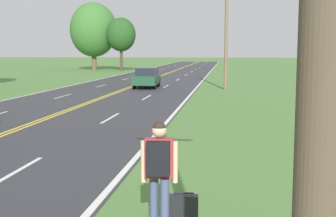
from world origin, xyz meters
The scene contains 6 objects.
hitchhiker_person centered at (6.56, 4.45, 1.07)m, with size 0.59×0.43×1.75m.
suitcase centered at (6.95, 4.52, 0.28)m, with size 0.47×0.19×0.60m.
utility_pole_midground centered at (7.44, 32.07, 4.98)m, with size 1.80×0.24×9.65m.
tree_left_verge centered at (-12.37, 65.79, 5.95)m, with size 6.99×6.99×9.99m.
tree_behind_sign centered at (-7.69, 63.62, 5.15)m, with size 4.20×4.20×7.59m.
car_dark_green_sedan_mid_near centered at (1.35, 33.19, 0.81)m, with size 1.94×4.48×1.56m.
Camera 1 is at (7.63, -2.72, 2.86)m, focal length 50.00 mm.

